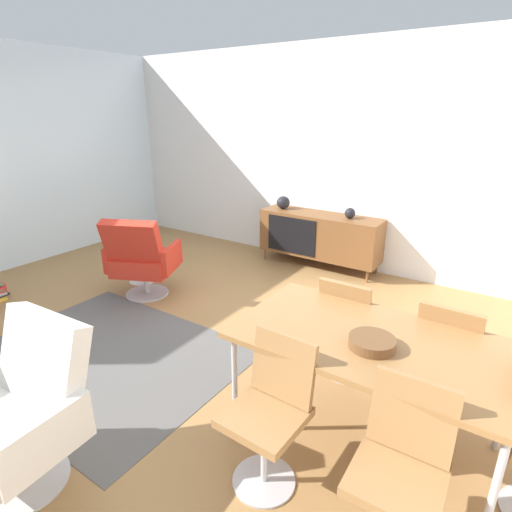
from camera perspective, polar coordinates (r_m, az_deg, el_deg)
ground_plane at (r=3.97m, az=-9.26°, el=-10.75°), size 8.32×8.32×0.00m
wall_back at (r=5.62m, az=8.64°, el=13.43°), size 6.80×0.12×2.80m
sideboard at (r=5.45m, az=8.82°, el=2.91°), size 1.60×0.45×0.72m
vase_cobalt at (r=5.22m, az=12.96°, el=5.83°), size 0.13×0.13×0.13m
vase_sculptural_dark at (r=5.61m, az=3.82°, el=7.45°), size 0.18×0.18×0.17m
dining_table at (r=2.55m, az=15.84°, el=-11.80°), size 1.60×0.90×0.74m
wooden_bowl_on_table at (r=2.43m, az=15.86°, el=-11.52°), size 0.26×0.26×0.06m
dining_chair_back_left at (r=3.22m, az=12.78°, el=-9.18°), size 0.40×0.43×0.86m
dining_chair_back_right at (r=3.08m, az=25.15°, el=-12.06°), size 0.41×0.43×0.86m
dining_chair_front_right at (r=2.19m, az=19.53°, el=-25.94°), size 0.41×0.43×0.86m
dining_chair_front_left at (r=2.37m, az=2.07°, el=-20.40°), size 0.41×0.44×0.86m
lounge_chair_red at (r=4.65m, az=-15.71°, el=-0.22°), size 0.87×0.85×0.95m
armchair_black_shell at (r=2.69m, az=-29.94°, el=-17.93°), size 0.75×0.69×0.95m
side_table_round at (r=5.15m, az=-15.82°, el=-0.02°), size 0.44×0.44×0.52m
fruit_bowl at (r=5.08m, az=-16.06°, el=2.55°), size 0.20×0.20×0.11m
area_rug at (r=3.84m, az=-20.06°, el=-12.93°), size 2.20×1.70×0.01m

